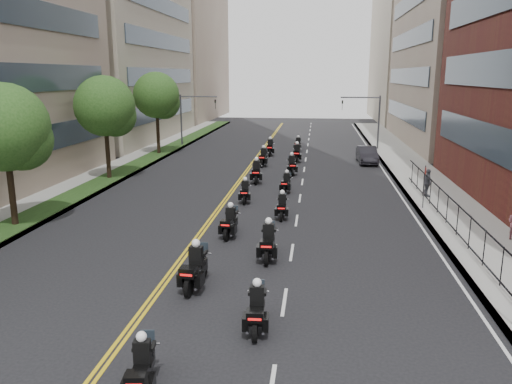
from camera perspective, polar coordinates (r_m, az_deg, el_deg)
ground at (r=14.09m, az=-12.21°, el=-20.28°), size 160.00×160.00×0.00m
sidewalk_right at (r=37.65m, az=18.83°, el=0.87°), size 4.00×90.00×0.15m
sidewalk_left at (r=40.21m, az=-16.88°, el=1.77°), size 4.00×90.00×0.15m
grass_strip at (r=39.88m, az=-15.84°, el=1.88°), size 2.00×90.00×0.04m
building_right_tan at (r=61.94m, az=24.55°, el=18.92°), size 15.11×28.00×30.00m
building_right_far at (r=90.85m, az=18.70°, el=15.97°), size 15.00×28.00×26.00m
building_left_far at (r=92.93m, az=-9.80°, el=16.38°), size 16.00×28.00×26.00m
iron_fence at (r=24.96m, az=22.61°, el=-3.60°), size 0.05×28.00×1.50m
street_trees at (r=33.40m, az=-20.36°, el=8.04°), size 4.40×38.40×7.98m
traffic_signal_right at (r=53.44m, az=12.87°, el=8.66°), size 4.09×0.20×5.60m
traffic_signal_left at (r=54.91m, az=-7.60°, el=8.99°), size 4.09×0.20×5.60m
motorcycle_0 at (r=13.36m, az=-12.89°, el=-19.15°), size 0.65×2.13×1.58m
motorcycle_1 at (r=15.75m, az=0.08°, el=-13.37°), size 0.55×2.24×1.65m
motorcycle_2 at (r=18.70m, az=-6.96°, el=-8.76°), size 0.65×2.51×1.85m
motorcycle_3 at (r=21.35m, az=1.40°, el=-5.86°), size 0.56×2.45×1.81m
motorcycle_4 at (r=24.32m, az=-2.98°, el=-3.58°), size 0.60×2.29×1.69m
motorcycle_5 at (r=27.39m, az=3.00°, el=-1.74°), size 0.49×2.12×1.57m
motorcycle_6 at (r=30.76m, az=-1.26°, el=-0.05°), size 0.54×2.13×1.57m
motorcycle_7 at (r=33.39m, az=3.50°, el=0.97°), size 0.60×2.06×1.52m
motorcycle_8 at (r=36.33m, az=0.05°, el=2.23°), size 0.66×2.55×1.88m
motorcycle_9 at (r=39.45m, az=4.11°, el=3.01°), size 0.71×2.38×1.76m
motorcycle_10 at (r=43.00m, az=0.86°, el=3.92°), size 0.59×2.44×1.80m
motorcycle_11 at (r=45.25m, az=4.69°, el=4.37°), size 0.57×2.49×1.84m
motorcycle_12 at (r=48.69m, az=1.63°, el=5.04°), size 0.58×2.49×1.84m
motorcycle_13 at (r=51.84m, az=4.83°, el=5.40°), size 0.61×2.17×1.60m
parked_sedan at (r=45.55m, az=12.58°, el=4.17°), size 1.72×4.53×1.48m
pedestrian_c at (r=33.29m, az=19.02°, el=0.99°), size 0.60×1.10×1.78m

